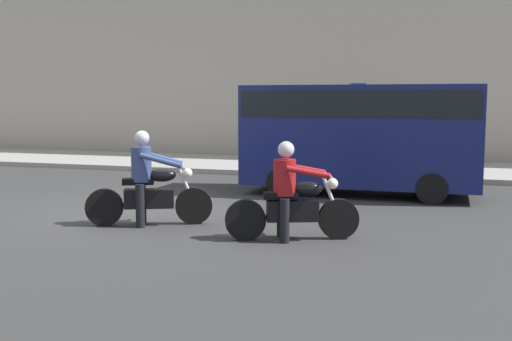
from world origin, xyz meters
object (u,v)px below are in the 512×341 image
object	(u,v)px
motorcycle_with_rider_crimson	(291,199)
parked_van_navy	(361,132)
motorcycle_with_rider_denim_blue	(148,187)
street_sign_post	(358,116)
pedestrian_bystander	(312,129)

from	to	relation	value
motorcycle_with_rider_crimson	parked_van_navy	size ratio (longest dim) A/B	0.38
motorcycle_with_rider_denim_blue	parked_van_navy	world-z (taller)	parked_van_navy
motorcycle_with_rider_denim_blue	motorcycle_with_rider_crimson	distance (m)	2.61
motorcycle_with_rider_crimson	street_sign_post	bearing A→B (deg)	91.72
motorcycle_with_rider_crimson	street_sign_post	world-z (taller)	street_sign_post
street_sign_post	pedestrian_bystander	bearing A→B (deg)	133.01
motorcycle_with_rider_denim_blue	street_sign_post	bearing A→B (deg)	74.19
parked_van_navy	pedestrian_bystander	size ratio (longest dim) A/B	2.88
parked_van_navy	pedestrian_bystander	world-z (taller)	parked_van_navy
motorcycle_with_rider_denim_blue	motorcycle_with_rider_crimson	size ratio (longest dim) A/B	1.02
motorcycle_with_rider_crimson	street_sign_post	xyz separation A→B (m)	(-0.26, 8.58, 1.02)
motorcycle_with_rider_denim_blue	parked_van_navy	xyz separation A→B (m)	(2.96, 4.45, 0.75)
parked_van_navy	street_sign_post	bearing A→B (deg)	99.32
street_sign_post	pedestrian_bystander	world-z (taller)	street_sign_post
parked_van_navy	street_sign_post	distance (m)	3.85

